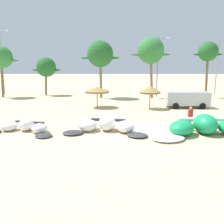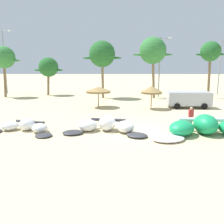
{
  "view_description": "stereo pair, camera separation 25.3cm",
  "coord_description": "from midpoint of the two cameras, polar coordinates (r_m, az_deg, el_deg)",
  "views": [
    {
      "loc": [
        -1.74,
        -16.49,
        4.67
      ],
      "look_at": [
        -1.77,
        2.0,
        1.0
      ],
      "focal_mm": 36.72,
      "sensor_mm": 36.0,
      "label": 1
    },
    {
      "loc": [
        -1.49,
        -16.48,
        4.67
      ],
      "look_at": [
        -1.77,
        2.0,
        1.0
      ],
      "focal_mm": 36.72,
      "sensor_mm": 36.0,
      "label": 2
    }
  ],
  "objects": [
    {
      "name": "kite_far_left",
      "position": [
        17.95,
        -21.28,
        -3.5
      ],
      "size": [
        5.41,
        3.17,
        0.89
      ],
      "color": "#333338",
      "rests_on": "ground"
    },
    {
      "name": "kite_left",
      "position": [
        16.7,
        -1.7,
        -3.46
      ],
      "size": [
        6.25,
        3.24,
        1.14
      ],
      "color": "#333338",
      "rests_on": "ground"
    },
    {
      "name": "lamppost_east_center",
      "position": [
        42.71,
        24.78,
        10.6
      ],
      "size": [
        1.65,
        0.24,
        8.86
      ],
      "color": "gray",
      "rests_on": "ground"
    },
    {
      "name": "palm_center_left",
      "position": [
        35.1,
        9.52,
        14.75
      ],
      "size": [
        5.82,
        3.88,
        8.92
      ],
      "color": "#7F6647",
      "rests_on": "ground"
    },
    {
      "name": "palm_left",
      "position": [
        39.41,
        -16.15,
        10.61
      ],
      "size": [
        4.75,
        3.17,
        6.18
      ],
      "color": "#7F6647",
      "rests_on": "ground"
    },
    {
      "name": "beach_umbrella_near_van",
      "position": [
        26.57,
        -3.93,
        5.57
      ],
      "size": [
        2.94,
        2.94,
        2.41
      ],
      "color": "brown",
      "rests_on": "ground"
    },
    {
      "name": "parked_car_second",
      "position": [
        27.77,
        17.73,
        3.29
      ],
      "size": [
        4.84,
        2.34,
        1.84
      ],
      "color": "#B2B7BC",
      "rests_on": "ground"
    },
    {
      "name": "palm_center_right",
      "position": [
        37.61,
        22.69,
        13.55
      ],
      "size": [
        4.36,
        2.9,
        8.33
      ],
      "color": "brown",
      "rests_on": "ground"
    },
    {
      "name": "ground_plane",
      "position": [
        17.21,
        5.49,
        -4.57
      ],
      "size": [
        260.0,
        260.0,
        0.0
      ],
      "primitive_type": "plane",
      "color": "beige"
    },
    {
      "name": "person_near_kites",
      "position": [
        18.8,
        18.62,
        -1.18
      ],
      "size": [
        0.36,
        0.24,
        1.62
      ],
      "color": "#383842",
      "rests_on": "ground"
    },
    {
      "name": "palm_left_of_gap",
      "position": [
        34.69,
        -3.08,
        14.15
      ],
      "size": [
        5.77,
        3.85,
        8.42
      ],
      "color": "#7F6647",
      "rests_on": "ground"
    },
    {
      "name": "palm_leftmost",
      "position": [
        39.04,
        -25.95,
        12.08
      ],
      "size": [
        4.98,
        3.32,
        7.74
      ],
      "color": "brown",
      "rests_on": "ground"
    },
    {
      "name": "kite_left_of_center",
      "position": [
        17.09,
        22.33,
        -3.64
      ],
      "size": [
        8.36,
        3.97,
        1.4
      ],
      "color": "white",
      "rests_on": "ground"
    },
    {
      "name": "beach_umbrella_middle",
      "position": [
        25.88,
        9.32,
        5.52
      ],
      "size": [
        2.38,
        2.38,
        2.59
      ],
      "color": "brown",
      "rests_on": "ground"
    },
    {
      "name": "lamppost_west",
      "position": [
        44.05,
        -25.72,
        11.73
      ],
      "size": [
        1.61,
        0.24,
        10.71
      ],
      "color": "gray",
      "rests_on": "ground"
    },
    {
      "name": "lamppost_west_center",
      "position": [
        36.34,
        11.38,
        11.6
      ],
      "size": [
        1.82,
        0.24,
        8.99
      ],
      "color": "gray",
      "rests_on": "ground"
    }
  ]
}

